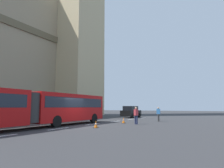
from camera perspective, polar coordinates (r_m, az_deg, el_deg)
name	(u,v)px	position (r m, az deg, el deg)	size (l,w,h in m)	color
ground_plane	(81,126)	(18.26, -9.05, -11.90)	(160.00, 160.00, 0.00)	#333335
lane_centre_marking	(77,126)	(17.91, -9.98, -11.97)	(34.40, 0.16, 0.01)	silver
articulated_bus	(25,106)	(16.63, -23.83, -5.91)	(18.18, 2.54, 2.90)	#B20F0F
sedan_lead	(131,112)	(32.46, 5.55, -8.03)	(4.40, 1.86, 1.85)	black
traffic_cone_west	(96,124)	(16.37, -4.69, -11.58)	(0.36, 0.36, 0.58)	black
traffic_cone_middle	(124,120)	(21.14, 3.36, -10.49)	(0.36, 0.36, 0.58)	black
pedestrian_near_cones	(136,115)	(19.81, 6.98, -8.88)	(0.45, 0.35, 1.69)	#262D4C
pedestrian_by_kerb	(158,114)	(24.26, 13.30, -8.34)	(0.36, 0.42, 1.69)	#333333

